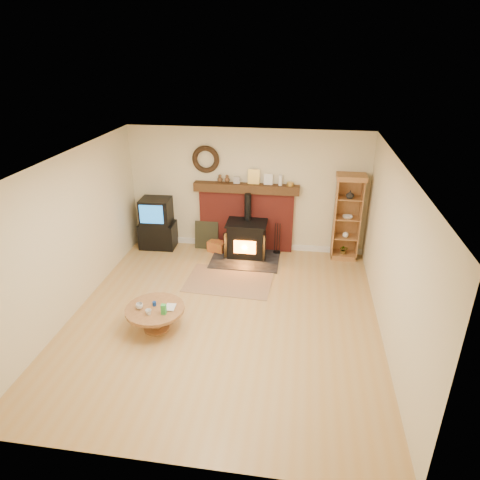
% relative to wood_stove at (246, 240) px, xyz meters
% --- Properties ---
extents(ground, '(5.50, 5.50, 0.00)m').
position_rel_wood_stove_xyz_m(ground, '(-0.06, -2.28, -0.38)').
color(ground, tan).
rests_on(ground, ground).
extents(room_shell, '(5.02, 5.52, 2.61)m').
position_rel_wood_stove_xyz_m(room_shell, '(-0.08, -2.18, 1.34)').
color(room_shell, beige).
rests_on(room_shell, ground).
extents(chimney_breast, '(2.20, 0.22, 1.78)m').
position_rel_wood_stove_xyz_m(chimney_breast, '(-0.06, 0.39, 0.43)').
color(chimney_breast, maroon).
rests_on(chimney_breast, ground).
extents(wood_stove, '(1.40, 1.00, 1.33)m').
position_rel_wood_stove_xyz_m(wood_stove, '(0.00, 0.00, 0.00)').
color(wood_stove, black).
rests_on(wood_stove, ground).
extents(area_rug, '(1.65, 1.17, 0.01)m').
position_rel_wood_stove_xyz_m(area_rug, '(-0.18, -1.10, -0.37)').
color(area_rug, brown).
rests_on(area_rug, ground).
extents(tv_unit, '(0.78, 0.57, 1.11)m').
position_rel_wood_stove_xyz_m(tv_unit, '(-1.99, 0.19, 0.16)').
color(tv_unit, black).
rests_on(tv_unit, ground).
extents(curio_cabinet, '(0.58, 0.42, 1.80)m').
position_rel_wood_stove_xyz_m(curio_cabinet, '(2.03, 0.28, 0.53)').
color(curio_cabinet, brown).
rests_on(curio_cabinet, ground).
extents(firelog_box, '(0.44, 0.35, 0.24)m').
position_rel_wood_stove_xyz_m(firelog_box, '(-0.65, 0.12, -0.26)').
color(firelog_box, gold).
rests_on(firelog_box, ground).
extents(leaning_painting, '(0.51, 0.14, 0.61)m').
position_rel_wood_stove_xyz_m(leaning_painting, '(-0.92, 0.27, -0.07)').
color(leaning_painting, black).
rests_on(leaning_painting, ground).
extents(fire_tools, '(0.16, 0.16, 0.70)m').
position_rel_wood_stove_xyz_m(fire_tools, '(0.63, 0.22, -0.24)').
color(fire_tools, black).
rests_on(fire_tools, ground).
extents(coffee_table, '(0.92, 0.92, 0.55)m').
position_rel_wood_stove_xyz_m(coffee_table, '(-1.06, -2.74, -0.06)').
color(coffee_table, brown).
rests_on(coffee_table, ground).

